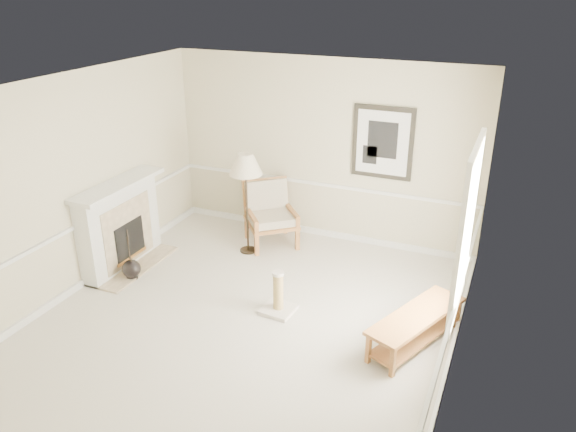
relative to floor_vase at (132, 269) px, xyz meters
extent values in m
plane|color=silver|center=(1.98, -0.30, -0.14)|extent=(5.50, 5.50, 0.00)
cube|color=beige|center=(1.98, 2.45, 1.31)|extent=(5.00, 0.04, 2.90)
cube|color=beige|center=(1.98, -3.05, 1.31)|extent=(5.00, 0.04, 2.90)
cube|color=beige|center=(-0.52, -0.30, 1.31)|extent=(0.04, 5.50, 2.90)
cube|color=beige|center=(4.48, -0.30, 1.31)|extent=(0.04, 5.50, 2.90)
cube|color=white|center=(1.98, -0.30, 2.76)|extent=(5.00, 5.50, 0.04)
cube|color=white|center=(1.98, 2.43, -0.09)|extent=(4.95, 0.04, 0.10)
cube|color=white|center=(1.98, 2.43, 0.76)|extent=(4.95, 0.04, 0.05)
cube|color=white|center=(4.44, 0.10, 1.36)|extent=(0.03, 1.20, 1.80)
cube|color=white|center=(4.43, 0.10, 1.36)|extent=(0.05, 1.34, 1.94)
cube|color=black|center=(2.93, 2.42, 1.56)|extent=(0.92, 0.04, 1.10)
cube|color=white|center=(2.93, 2.39, 1.56)|extent=(0.78, 0.01, 0.96)
cube|color=black|center=(2.93, 2.39, 1.61)|extent=(0.45, 0.01, 0.55)
cube|color=white|center=(-0.38, 0.30, 0.48)|extent=(0.28, 1.50, 1.25)
cube|color=white|center=(-0.33, 0.30, 1.14)|extent=(0.46, 1.64, 0.06)
cube|color=#C6B28E|center=(-0.23, 0.30, 0.41)|extent=(0.02, 1.05, 0.95)
cube|color=black|center=(-0.22, 0.30, 0.28)|extent=(0.02, 0.62, 0.58)
cube|color=gold|center=(-0.22, 0.30, 0.02)|extent=(0.01, 0.66, 0.05)
cube|color=#C6B28E|center=(-0.22, 0.30, -0.13)|extent=(0.60, 1.50, 0.03)
sphere|color=black|center=(0.00, 0.00, 0.01)|extent=(0.27, 0.27, 0.27)
cylinder|color=black|center=(0.00, 0.00, -0.10)|extent=(0.17, 0.17, 0.08)
cylinder|color=black|center=(0.00, 0.00, 0.36)|extent=(0.09, 0.08, 0.42)
cylinder|color=black|center=(0.00, 0.00, 0.32)|extent=(0.11, 0.10, 0.34)
cylinder|color=black|center=(0.00, 0.00, 0.39)|extent=(0.05, 0.05, 0.49)
cube|color=#9E5F33|center=(1.33, 1.34, 0.06)|extent=(0.09, 0.09, 0.40)
cube|color=#9E5F33|center=(0.90, 1.84, 0.06)|extent=(0.09, 0.09, 0.40)
cube|color=#9E5F33|center=(1.83, 1.77, 0.06)|extent=(0.09, 0.09, 0.40)
cube|color=#9E5F33|center=(1.40, 2.27, 0.06)|extent=(0.09, 0.09, 0.40)
cube|color=#9E5F33|center=(1.37, 1.81, 0.23)|extent=(1.05, 1.05, 0.05)
cube|color=#9E5F33|center=(1.15, 2.07, 0.56)|extent=(0.68, 0.61, 0.58)
cube|color=#9E5F33|center=(1.12, 1.59, 0.41)|extent=(0.53, 0.61, 0.05)
cube|color=#9E5F33|center=(1.62, 2.02, 0.41)|extent=(0.53, 0.61, 0.05)
cube|color=silver|center=(1.37, 1.81, 0.33)|extent=(0.96, 0.96, 0.13)
cube|color=silver|center=(1.19, 2.02, 0.58)|extent=(0.65, 0.60, 0.52)
cylinder|color=black|center=(1.14, 1.42, -0.13)|extent=(0.26, 0.26, 0.03)
cylinder|color=black|center=(1.14, 1.42, 0.60)|extent=(0.03, 0.03, 1.44)
cone|color=beige|center=(1.14, 1.42, 1.29)|extent=(0.61, 0.61, 0.32)
cube|color=#9E5F33|center=(4.03, 0.02, 0.25)|extent=(0.96, 1.50, 0.04)
cube|color=#9E5F33|center=(4.03, 0.02, -0.04)|extent=(0.87, 1.38, 0.03)
cube|color=#9E5F33|center=(3.62, -0.52, 0.04)|extent=(0.07, 0.07, 0.37)
cube|color=#9E5F33|center=(3.93, -0.65, 0.04)|extent=(0.07, 0.07, 0.37)
cube|color=#9E5F33|center=(4.14, 0.70, 0.04)|extent=(0.07, 0.07, 0.37)
cube|color=#9E5F33|center=(4.44, 0.57, 0.04)|extent=(0.07, 0.07, 0.37)
cube|color=white|center=(2.27, 0.04, -0.12)|extent=(0.44, 0.44, 0.05)
cylinder|color=tan|center=(2.27, 0.04, 0.15)|extent=(0.13, 0.13, 0.49)
cylinder|color=white|center=(2.27, 0.04, 0.42)|extent=(0.15, 0.15, 0.04)
camera|label=1|loc=(4.81, -5.59, 3.87)|focal=35.00mm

